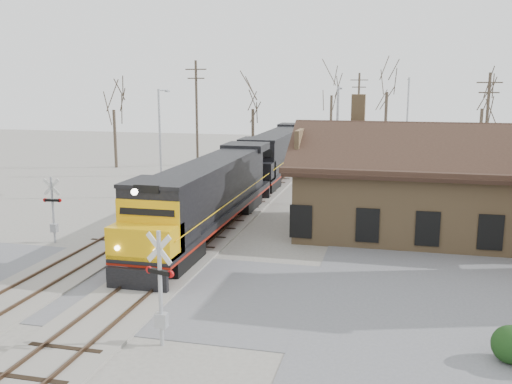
# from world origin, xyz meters

# --- Properties ---
(ground) EXTENTS (140.00, 140.00, 0.00)m
(ground) POSITION_xyz_m (0.00, 0.00, 0.00)
(ground) COLOR gray
(ground) RESTS_ON ground
(road) EXTENTS (60.00, 9.00, 0.03)m
(road) POSITION_xyz_m (0.00, 0.00, 0.01)
(road) COLOR #5C5C61
(road) RESTS_ON ground
(track_main) EXTENTS (3.40, 90.00, 0.24)m
(track_main) POSITION_xyz_m (0.00, 15.00, 0.07)
(track_main) COLOR gray
(track_main) RESTS_ON ground
(track_siding) EXTENTS (3.40, 90.00, 0.24)m
(track_siding) POSITION_xyz_m (-4.50, 15.00, 0.07)
(track_siding) COLOR gray
(track_siding) RESTS_ON ground
(depot) EXTENTS (15.20, 9.31, 7.90)m
(depot) POSITION_xyz_m (11.99, 12.00, 2.41)
(depot) COLOR olive
(depot) RESTS_ON ground
(locomotive_lead) EXTENTS (2.92, 19.56, 4.34)m
(locomotive_lead) POSITION_xyz_m (0.00, 8.60, 2.28)
(locomotive_lead) COLOR black
(locomotive_lead) RESTS_ON ground
(locomotive_trailing) EXTENTS (2.92, 19.56, 4.11)m
(locomotive_trailing) POSITION_xyz_m (0.00, 28.43, 2.28)
(locomotive_trailing) COLOR black
(locomotive_trailing) RESTS_ON ground
(crossbuck_near) EXTENTS (1.10, 0.39, 3.94)m
(crossbuck_near) POSITION_xyz_m (2.90, -4.86, 1.86)
(crossbuck_near) COLOR #A5A8AD
(crossbuck_near) RESTS_ON ground
(crossbuck_far) EXTENTS (1.03, 0.27, 3.62)m
(crossbuck_far) POSITION_xyz_m (-7.63, 5.33, 1.73)
(crossbuck_far) COLOR #A5A8AD
(crossbuck_far) RESTS_ON ground
(hedge_a) EXTENTS (1.20, 1.20, 1.20)m
(hedge_a) POSITION_xyz_m (13.94, -3.43, 0.60)
(hedge_a) COLOR black
(hedge_a) RESTS_ON ground
(streetlight_a) EXTENTS (0.25, 2.04, 8.11)m
(streetlight_a) POSITION_xyz_m (-6.84, 18.50, 4.58)
(streetlight_a) COLOR #A5A8AD
(streetlight_a) RESTS_ON ground
(streetlight_b) EXTENTS (0.25, 2.04, 8.33)m
(streetlight_b) POSITION_xyz_m (6.25, 19.26, 4.70)
(streetlight_b) COLOR #A5A8AD
(streetlight_b) RESTS_ON ground
(streetlight_c) EXTENTS (0.25, 2.04, 9.04)m
(streetlight_c) POSITION_xyz_m (11.37, 36.55, 5.06)
(streetlight_c) COLOR #A5A8AD
(streetlight_c) RESTS_ON ground
(utility_pole_a) EXTENTS (2.00, 0.24, 10.53)m
(utility_pole_a) POSITION_xyz_m (-7.55, 28.71, 5.49)
(utility_pole_a) COLOR #382D23
(utility_pole_a) RESTS_ON ground
(utility_pole_b) EXTENTS (2.00, 0.24, 9.61)m
(utility_pole_b) POSITION_xyz_m (6.08, 45.77, 5.03)
(utility_pole_b) COLOR #382D23
(utility_pole_b) RESTS_ON ground
(utility_pole_c) EXTENTS (2.00, 0.24, 9.36)m
(utility_pole_c) POSITION_xyz_m (17.48, 28.47, 4.90)
(utility_pole_c) COLOR #382D23
(utility_pole_c) RESTS_ON ground
(tree_a) EXTENTS (3.90, 3.90, 9.55)m
(tree_a) POSITION_xyz_m (-17.34, 31.51, 6.79)
(tree_a) COLOR #382D23
(tree_a) RESTS_ON ground
(tree_b) EXTENTS (3.89, 3.89, 9.53)m
(tree_b) POSITION_xyz_m (-4.20, 36.69, 6.78)
(tree_b) COLOR #382D23
(tree_b) RESTS_ON ground
(tree_c) EXTENTS (4.68, 4.68, 11.46)m
(tree_c) POSITION_xyz_m (2.69, 48.41, 8.17)
(tree_c) COLOR #382D23
(tree_c) RESTS_ON ground
(tree_d) EXTENTS (5.04, 5.04, 12.34)m
(tree_d) POSITION_xyz_m (9.26, 41.34, 8.79)
(tree_d) COLOR #382D23
(tree_d) RESTS_ON ground
(tree_e) EXTENTS (4.04, 4.04, 9.90)m
(tree_e) POSITION_xyz_m (18.40, 38.06, 7.05)
(tree_e) COLOR #382D23
(tree_e) RESTS_ON ground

